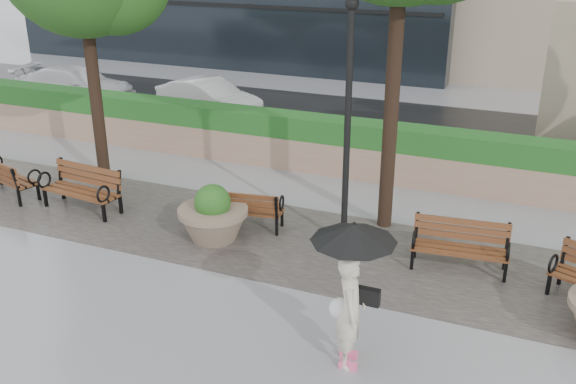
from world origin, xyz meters
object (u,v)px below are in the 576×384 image
at_px(bench_1, 82,198).
at_px(planter_left, 213,218).
at_px(bench_0, 9,184).
at_px(bench_3, 459,256).
at_px(pedestrian, 352,281).
at_px(lamppost, 347,141).
at_px(car_left, 76,85).
at_px(bench_2, 244,216).
at_px(car_right, 209,98).

bearing_deg(bench_1, planter_left, 3.05).
bearing_deg(bench_0, bench_3, -162.82).
distance_m(planter_left, pedestrian, 4.49).
xyz_separation_m(lamppost, pedestrian, (1.22, -3.52, -0.74)).
bearing_deg(pedestrian, car_left, 36.94).
bearing_deg(bench_2, planter_left, 56.79).
xyz_separation_m(bench_0, bench_3, (9.87, 0.41, -0.00)).
bearing_deg(bench_3, car_left, 147.58).
relative_size(bench_2, planter_left, 1.21).
relative_size(bench_1, pedestrian, 0.88).
bearing_deg(lamppost, bench_0, -174.68).
relative_size(lamppost, pedestrian, 2.17).
height_order(bench_0, bench_1, bench_1).
bearing_deg(car_left, bench_3, -121.96).
bearing_deg(bench_3, lamppost, 166.17).
distance_m(bench_1, bench_3, 7.81).
height_order(bench_0, car_left, car_left).
bearing_deg(car_right, bench_2, -131.68).
bearing_deg(bench_3, bench_0, 176.30).
height_order(car_right, pedestrian, pedestrian).
bearing_deg(pedestrian, lamppost, 3.97).
relative_size(bench_3, pedestrian, 0.82).
bearing_deg(planter_left, bench_1, 177.27).
bearing_deg(bench_1, pedestrian, -16.43).
distance_m(bench_0, bench_2, 5.65).
relative_size(car_left, car_right, 1.16).
height_order(bench_0, car_right, car_right).
height_order(bench_0, lamppost, lamppost).
relative_size(bench_2, lamppost, 0.36).
height_order(bench_3, lamppost, lamppost).
bearing_deg(planter_left, bench_2, 66.11).
bearing_deg(lamppost, planter_left, -159.01).
relative_size(bench_3, lamppost, 0.38).
xyz_separation_m(bench_3, car_right, (-8.94, 7.11, 0.34)).
relative_size(bench_2, car_left, 0.38).
height_order(bench_2, planter_left, planter_left).
bearing_deg(car_left, car_right, -93.78).
xyz_separation_m(bench_0, car_left, (-4.17, 7.36, 0.35)).
height_order(bench_1, car_right, car_right).
xyz_separation_m(bench_1, lamppost, (5.58, 0.74, 1.73)).
bearing_deg(planter_left, pedestrian, -36.43).
relative_size(bench_1, car_left, 0.43).
distance_m(bench_3, lamppost, 2.84).
distance_m(bench_2, car_left, 11.97).
height_order(planter_left, lamppost, lamppost).
height_order(car_left, car_right, car_left).
xyz_separation_m(planter_left, pedestrian, (3.55, -2.62, 0.83)).
relative_size(bench_0, bench_3, 1.03).
xyz_separation_m(car_left, pedestrian, (13.05, -10.16, 0.66)).
bearing_deg(lamppost, bench_1, -172.44).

